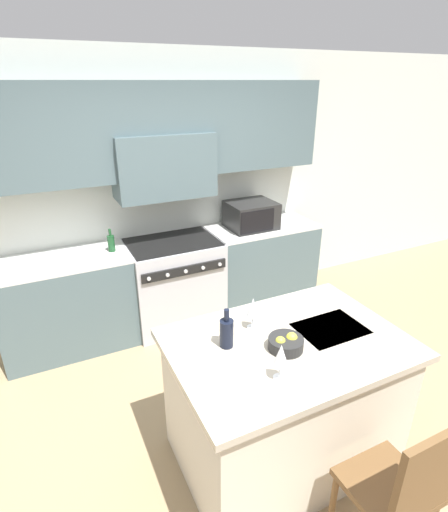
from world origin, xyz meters
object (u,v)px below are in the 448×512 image
at_px(wine_glass_near, 281,356).
at_px(fruit_bowl, 286,343).
at_px(wine_glass_far, 253,308).
at_px(oil_bottle_on_counter, 111,243).
at_px(microwave, 251,215).
at_px(wine_bottle, 227,332).
at_px(island_chair, 402,487).
at_px(range_stove, 175,282).

bearing_deg(wine_glass_near, fruit_bowl, 48.99).
distance_m(wine_glass_far, oil_bottle_on_counter, 1.80).
height_order(microwave, fruit_bowl, microwave).
relative_size(wine_bottle, fruit_bowl, 1.19).
bearing_deg(island_chair, range_stove, 94.72).
xyz_separation_m(microwave, wine_bottle, (-1.19, -1.82, -0.02)).
xyz_separation_m(microwave, wine_glass_near, (-1.06, -2.20, 0.03)).
height_order(wine_bottle, oil_bottle_on_counter, wine_bottle).
bearing_deg(microwave, wine_glass_far, -119.10).
relative_size(wine_glass_near, oil_bottle_on_counter, 0.98).
xyz_separation_m(island_chair, oil_bottle_on_counter, (-0.82, 2.76, 0.45)).
bearing_deg(wine_glass_far, microwave, 60.90).
height_order(microwave, wine_bottle, microwave).
bearing_deg(microwave, wine_glass_near, -115.80).
distance_m(island_chair, wine_glass_near, 0.86).
height_order(wine_glass_near, oil_bottle_on_counter, wine_glass_near).
relative_size(range_stove, wine_glass_near, 4.26).
height_order(wine_glass_far, oil_bottle_on_counter, wine_glass_far).
bearing_deg(range_stove, oil_bottle_on_counter, 178.78).
relative_size(range_stove, island_chair, 0.93).
height_order(range_stove, island_chair, island_chair).
bearing_deg(wine_glass_far, island_chair, -75.17).
distance_m(range_stove, wine_bottle, 1.91).
xyz_separation_m(wine_glass_far, oil_bottle_on_counter, (-0.54, 1.72, -0.09)).
xyz_separation_m(island_chair, fruit_bowl, (-0.21, 0.76, 0.43)).
relative_size(island_chair, fruit_bowl, 4.73).
xyz_separation_m(wine_glass_near, wine_glass_far, (0.10, 0.48, 0.00)).
height_order(fruit_bowl, oil_bottle_on_counter, oil_bottle_on_counter).
distance_m(microwave, oil_bottle_on_counter, 1.50).
relative_size(island_chair, wine_glass_near, 4.60).
bearing_deg(range_stove, island_chair, -85.28).
bearing_deg(oil_bottle_on_counter, microwave, 0.23).
height_order(microwave, oil_bottle_on_counter, microwave).
distance_m(island_chair, fruit_bowl, 0.90).
xyz_separation_m(wine_bottle, wine_glass_near, (0.13, -0.38, 0.05)).
relative_size(microwave, island_chair, 0.50).
bearing_deg(island_chair, fruit_bowl, 105.04).
height_order(wine_glass_near, fruit_bowl, wine_glass_near).
bearing_deg(wine_glass_near, island_chair, -56.00).
bearing_deg(oil_bottle_on_counter, fruit_bowl, -72.86).
bearing_deg(microwave, range_stove, -178.83).
bearing_deg(range_stove, microwave, 1.17).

